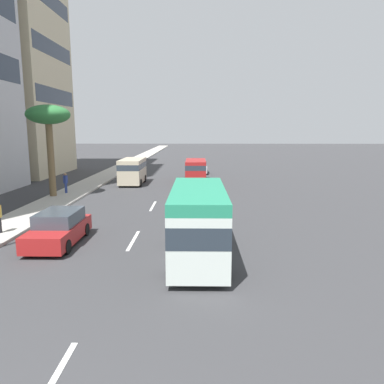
% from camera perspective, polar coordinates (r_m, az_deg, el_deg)
% --- Properties ---
extents(ground_plane, '(198.00, 198.00, 0.00)m').
position_cam_1_polar(ground_plane, '(34.93, -4.33, 0.91)').
color(ground_plane, '#38383A').
extents(sidewalk_right, '(162.00, 2.89, 0.15)m').
position_cam_1_polar(sidewalk_right, '(36.34, -16.04, 1.02)').
color(sidewalk_right, '#B2ADA3').
rests_on(sidewalk_right, ground_plane).
extents(lane_stripe_mid, '(3.20, 0.16, 0.01)m').
position_cam_1_polar(lane_stripe_mid, '(18.33, -9.12, -7.44)').
color(lane_stripe_mid, silver).
rests_on(lane_stripe_mid, ground_plane).
extents(lane_stripe_far, '(3.20, 0.16, 0.01)m').
position_cam_1_polar(lane_stripe_far, '(26.05, -6.10, -2.19)').
color(lane_stripe_far, silver).
rests_on(lane_stripe_far, ground_plane).
extents(van_lead, '(5.14, 2.16, 2.24)m').
position_cam_1_polar(van_lead, '(37.55, 0.59, 3.55)').
color(van_lead, '#A51E1E').
rests_on(van_lead, ground_plane).
extents(car_second, '(4.11, 1.80, 1.61)m').
position_cam_1_polar(car_second, '(44.95, 1.22, 3.92)').
color(car_second, silver).
rests_on(car_second, ground_plane).
extents(minibus_third, '(6.61, 2.33, 3.00)m').
position_cam_1_polar(minibus_third, '(15.25, 0.98, -4.46)').
color(minibus_third, silver).
rests_on(minibus_third, ground_plane).
extents(car_fourth, '(4.46, 1.94, 1.56)m').
position_cam_1_polar(car_fourth, '(18.54, -20.04, -5.36)').
color(car_fourth, '#A51E1E').
rests_on(car_fourth, ground_plane).
extents(van_fifth, '(4.97, 2.18, 2.48)m').
position_cam_1_polar(van_fifth, '(36.41, -9.26, 3.43)').
color(van_fifth, beige).
rests_on(van_fifth, ground_plane).
extents(pedestrian_near_lamp, '(0.36, 0.28, 1.67)m').
position_cam_1_polar(pedestrian_near_lamp, '(31.96, -19.10, 1.50)').
color(pedestrian_near_lamp, navy).
rests_on(pedestrian_near_lamp, sidewalk_right).
extents(palm_tree, '(3.30, 3.30, 7.07)m').
position_cam_1_polar(palm_tree, '(30.68, -21.49, 10.61)').
color(palm_tree, brown).
rests_on(palm_tree, sidewalk_right).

